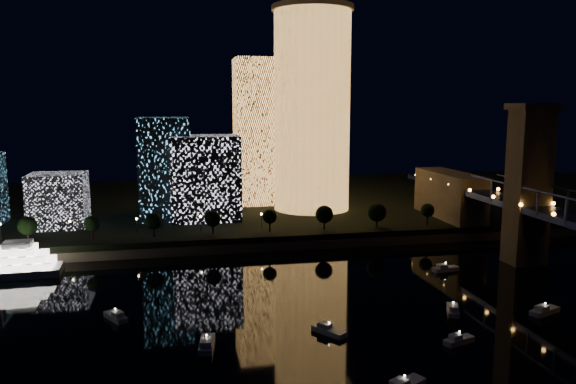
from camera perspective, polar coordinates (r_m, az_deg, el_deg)
The scene contains 9 objects.
ground at distance 122.53m, azimuth 10.10°, elevation -15.11°, with size 520.00×520.00×0.00m, color black.
far_bank at distance 271.32m, azimuth -2.31°, elevation -1.15°, with size 420.00×160.00×5.00m, color black.
seawall at distance 196.54m, azimuth 1.32°, elevation -5.30°, with size 420.00×6.00×3.00m, color #6B5E4C.
tower_cylindrical at distance 239.48m, azimuth 2.46°, elevation 8.36°, with size 34.00×34.00×84.86m.
tower_rectangular at distance 255.20m, azimuth -3.09°, elevation 6.13°, with size 20.44×20.44×65.02m, color #FFAB51.
midrise_blocks at distance 225.59m, azimuth -15.55°, elevation 1.32°, with size 107.99×33.51×39.68m.
motorboats at distance 124.05m, azimuth 5.63°, elevation -14.29°, with size 114.67×72.70×2.78m.
esplanade_trees at distance 196.29m, azimuth -7.16°, elevation -2.70°, with size 165.56×6.95×8.98m.
street_lamps at distance 202.13m, azimuth -8.89°, elevation -2.82°, with size 132.70×0.70×5.65m.
Camera 1 is at (-42.17, -103.89, 49.41)m, focal length 35.00 mm.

